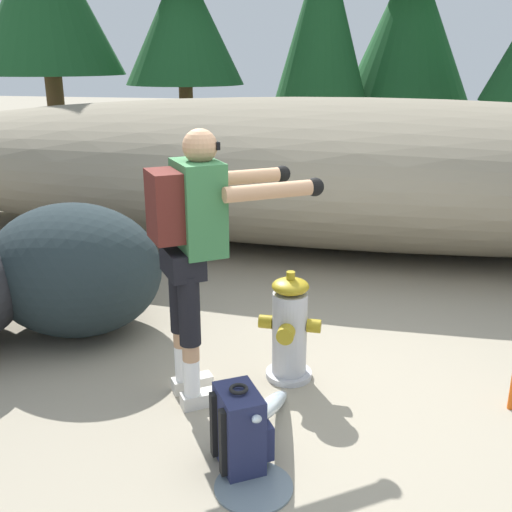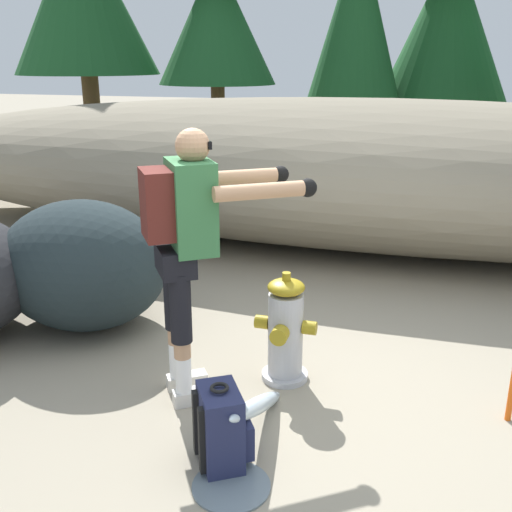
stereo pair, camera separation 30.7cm
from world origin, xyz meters
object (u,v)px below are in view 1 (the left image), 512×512
at_px(boulder_outlier, 38,267).
at_px(boulder_mid, 75,269).
at_px(fire_hydrant, 289,330).
at_px(spare_backpack, 240,429).
at_px(utility_worker, 197,235).
at_px(boulder_small, 92,273).

bearing_deg(boulder_outlier, boulder_mid, -43.12).
bearing_deg(boulder_mid, fire_hydrant, -12.80).
height_order(spare_backpack, boulder_outlier, spare_backpack).
xyz_separation_m(utility_worker, boulder_outlier, (-2.07, 1.53, -0.88)).
height_order(boulder_small, boulder_outlier, boulder_small).
height_order(fire_hydrant, utility_worker, utility_worker).
height_order(fire_hydrant, spare_backpack, fire_hydrant).
relative_size(fire_hydrant, utility_worker, 0.45).
height_order(utility_worker, boulder_outlier, utility_worker).
relative_size(spare_backpack, boulder_mid, 0.34).
relative_size(boulder_mid, boulder_small, 1.99).
relative_size(utility_worker, boulder_mid, 1.22).
xyz_separation_m(fire_hydrant, boulder_outlier, (-2.58, 1.17, -0.15)).
height_order(boulder_mid, boulder_outlier, boulder_mid).
xyz_separation_m(boulder_mid, boulder_outlier, (-0.83, 0.78, -0.31)).
bearing_deg(utility_worker, boulder_outlier, 108.52).
relative_size(spare_backpack, boulder_small, 0.67).
bearing_deg(spare_backpack, utility_worker, 91.21).
xyz_separation_m(fire_hydrant, spare_backpack, (-0.11, -0.96, -0.13)).
bearing_deg(boulder_mid, boulder_outlier, 136.88).
bearing_deg(boulder_mid, boulder_small, 108.53).
bearing_deg(spare_backpack, boulder_small, 100.18).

